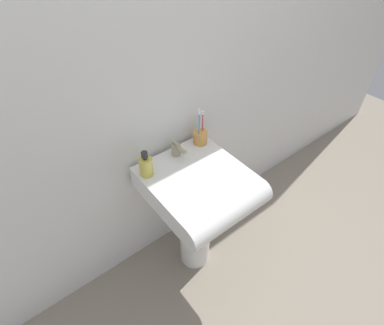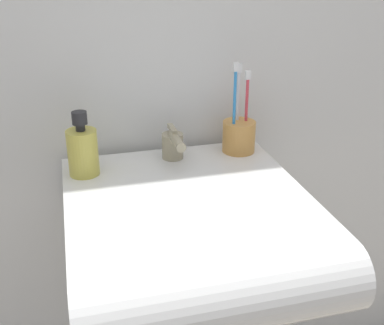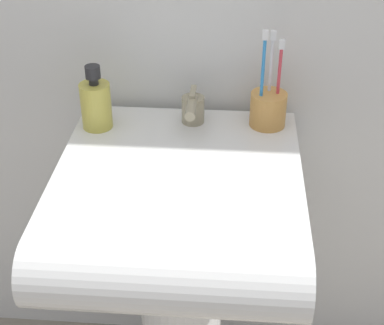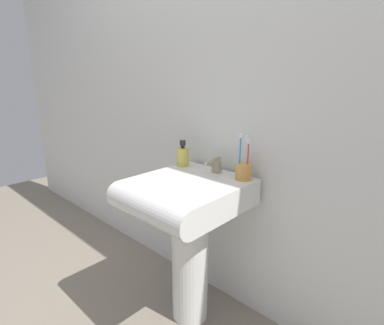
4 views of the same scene
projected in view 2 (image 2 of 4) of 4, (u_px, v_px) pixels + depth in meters
name	position (u px, v px, depth m)	size (l,w,h in m)	color
sink_basin	(193.00, 233.00, 0.95)	(0.48, 0.55, 0.13)	white
faucet	(173.00, 144.00, 1.11)	(0.05, 0.12, 0.08)	tan
toothbrush_cup	(239.00, 134.00, 1.15)	(0.08, 0.08, 0.22)	#D19347
soap_bottle	(83.00, 150.00, 1.03)	(0.07, 0.07, 0.14)	gold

